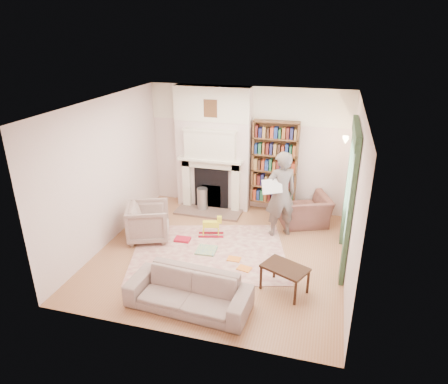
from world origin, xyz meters
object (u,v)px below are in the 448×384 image
(bookcase, at_px, (275,163))
(rocking_horse, at_px, (211,226))
(coffee_table, at_px, (284,279))
(paraffin_heater, at_px, (202,199))
(man_reading, at_px, (281,195))
(armchair_left, at_px, (148,222))
(armchair_reading, at_px, (304,210))
(sofa, at_px, (189,292))

(bookcase, distance_m, rocking_horse, 2.08)
(coffee_table, xyz_separation_m, paraffin_heater, (-2.23, 2.57, 0.05))
(man_reading, height_order, rocking_horse, man_reading)
(armchair_left, height_order, paraffin_heater, armchair_left)
(bookcase, bearing_deg, armchair_left, -138.34)
(bookcase, bearing_deg, coffee_table, -77.50)
(bookcase, height_order, man_reading, bookcase)
(armchair_reading, distance_m, paraffin_heater, 2.33)
(armchair_reading, xyz_separation_m, rocking_horse, (-1.77, -1.05, -0.10))
(rocking_horse, bearing_deg, man_reading, 3.98)
(armchair_left, relative_size, paraffin_heater, 1.48)
(armchair_left, bearing_deg, rocking_horse, -92.47)
(coffee_table, bearing_deg, man_reading, 125.70)
(armchair_reading, height_order, man_reading, man_reading)
(paraffin_heater, relative_size, rocking_horse, 1.08)
(bookcase, xyz_separation_m, man_reading, (0.30, -1.09, -0.29))
(armchair_left, bearing_deg, armchair_reading, -85.32)
(armchair_reading, height_order, rocking_horse, armchair_reading)
(bookcase, relative_size, coffee_table, 2.64)
(armchair_left, bearing_deg, coffee_table, -131.32)
(sofa, relative_size, coffee_table, 2.67)
(armchair_reading, distance_m, man_reading, 0.94)
(sofa, bearing_deg, coffee_table, 34.55)
(sofa, distance_m, rocking_horse, 2.24)
(armchair_reading, relative_size, paraffin_heater, 1.82)
(armchair_left, bearing_deg, man_reading, -92.68)
(man_reading, relative_size, rocking_horse, 3.49)
(armchair_reading, height_order, coffee_table, armchair_reading)
(sofa, xyz_separation_m, paraffin_heater, (-0.89, 3.35, 0.00))
(rocking_horse, bearing_deg, armchair_left, -175.62)
(armchair_reading, height_order, sofa, armchair_reading)
(bookcase, relative_size, paraffin_heater, 3.36)
(bookcase, distance_m, sofa, 3.92)
(rocking_horse, bearing_deg, armchair_reading, 15.85)
(bookcase, xyz_separation_m, armchair_left, (-2.19, -1.95, -0.81))
(sofa, relative_size, paraffin_heater, 3.40)
(armchair_left, distance_m, paraffin_heater, 1.67)
(coffee_table, distance_m, paraffin_heater, 3.40)
(paraffin_heater, bearing_deg, sofa, -75.16)
(armchair_reading, relative_size, coffee_table, 1.43)
(man_reading, distance_m, coffee_table, 2.02)
(armchair_reading, bearing_deg, rocking_horse, 8.68)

